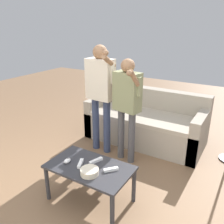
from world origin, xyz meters
TOP-DOWN VIEW (x-y plane):
  - ground_plane at (0.00, 0.00)m, footprint 12.00×12.00m
  - couch at (-0.13, 1.63)m, footprint 1.84×0.86m
  - coffee_table at (-0.06, -0.03)m, footprint 0.89×0.52m
  - snack_bowl at (0.02, -0.15)m, footprint 0.18×0.18m
  - game_remote_nunchuk at (-0.30, -0.10)m, footprint 0.06×0.09m
  - player_center at (-0.12, 0.90)m, footprint 0.41×0.38m
  - player_left at (-0.57, 0.96)m, footprint 0.46×0.33m
  - game_remote_wand_near at (-0.16, -0.06)m, footprint 0.10×0.16m
  - game_remote_wand_far at (0.17, 0.01)m, footprint 0.13×0.14m
  - game_remote_wand_spare at (-0.05, 0.07)m, footprint 0.09×0.17m

SIDE VIEW (x-z plane):
  - ground_plane at x=0.00m, z-range 0.00..0.00m
  - couch at x=-0.13m, z-range -0.11..0.70m
  - coffee_table at x=-0.06m, z-range 0.16..0.59m
  - game_remote_wand_spare at x=-0.05m, z-range 0.43..0.47m
  - game_remote_wand_near at x=-0.16m, z-range 0.43..0.47m
  - game_remote_wand_far at x=0.17m, z-range 0.43..0.47m
  - game_remote_nunchuk at x=-0.30m, z-range 0.43..0.48m
  - snack_bowl at x=0.02m, z-range 0.43..0.49m
  - player_center at x=-0.12m, z-range 0.18..1.61m
  - player_left at x=-0.57m, z-range 0.20..1.77m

